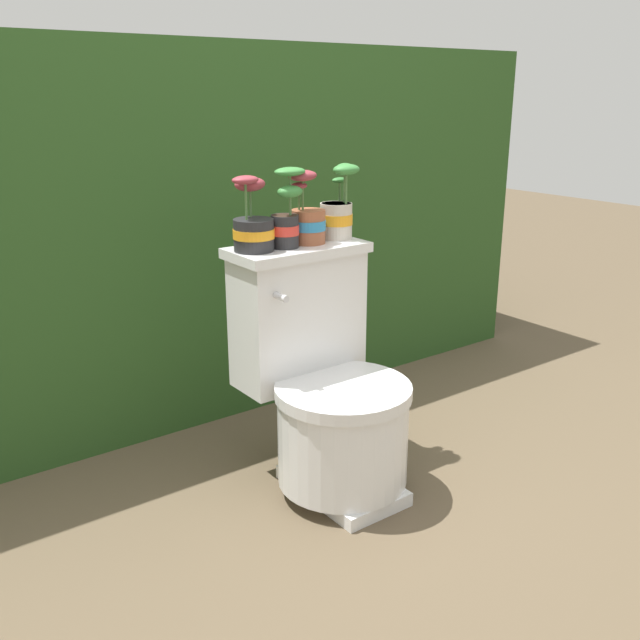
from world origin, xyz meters
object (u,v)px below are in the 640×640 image
Objects in this scene: potted_plant_midright at (337,212)px; toilet at (325,388)px; potted_plant_midleft at (286,217)px; potted_plant_middle at (308,219)px; potted_plant_left at (253,225)px.

toilet is at bearing -136.66° from potted_plant_midright.
toilet is at bearing -72.11° from potted_plant_midleft.
potted_plant_middle reaches higher than toilet.
potted_plant_midright is (0.20, 0.02, -0.01)m from potted_plant_midleft.
potted_plant_left is 0.19m from potted_plant_middle.
potted_plant_midleft is at bearing 107.89° from toilet.
potted_plant_midleft is at bearing -171.37° from potted_plant_middle.
potted_plant_midright is (0.12, 0.00, 0.01)m from potted_plant_middle.
potted_plant_midleft reaches higher than potted_plant_left.
potted_plant_left is 0.99× the size of potted_plant_middle.
potted_plant_left is 0.94× the size of potted_plant_midright.
potted_plant_left is 0.10m from potted_plant_midleft.
toilet is 3.15× the size of potted_plant_midright.
potted_plant_midright is (0.30, -0.01, 0.01)m from potted_plant_left.
potted_plant_midleft is 1.06× the size of potted_plant_middle.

